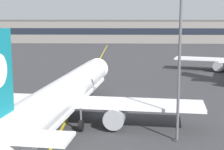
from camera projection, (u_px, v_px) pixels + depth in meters
taxiway_centreline at (82, 91)px, 59.64m from camera, size 1.18×180.00×0.01m
airliner_foreground at (62, 97)px, 40.58m from camera, size 32.35×41.49×11.65m
apron_lamp_post at (179, 67)px, 34.79m from camera, size 2.24×0.90×14.53m
safety_cone_by_nose_gear at (79, 94)px, 56.01m from camera, size 0.44×0.44×0.55m
terminal_building at (109, 31)px, 162.92m from camera, size 141.34×12.40×10.32m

